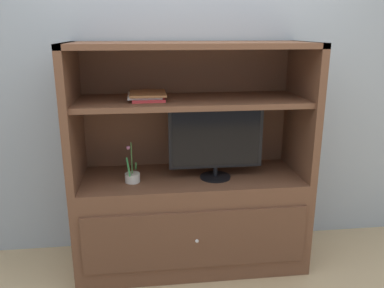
{
  "coord_description": "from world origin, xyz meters",
  "views": [
    {
      "loc": [
        -0.31,
        -2.19,
        1.68
      ],
      "look_at": [
        0.0,
        0.35,
        0.93
      ],
      "focal_mm": 36.46,
      "sensor_mm": 36.0,
      "label": 1
    }
  ],
  "objects_px": {
    "media_console": "(191,197)",
    "tv_monitor": "(216,141)",
    "magazine_stack": "(147,96)",
    "potted_plant": "(132,176)"
  },
  "relations": [
    {
      "from": "tv_monitor",
      "to": "magazine_stack",
      "type": "relative_size",
      "value": 2.08
    },
    {
      "from": "media_console",
      "to": "tv_monitor",
      "type": "bearing_deg",
      "value": -22.31
    },
    {
      "from": "potted_plant",
      "to": "magazine_stack",
      "type": "distance_m",
      "value": 0.56
    },
    {
      "from": "media_console",
      "to": "tv_monitor",
      "type": "distance_m",
      "value": 0.48
    },
    {
      "from": "potted_plant",
      "to": "magazine_stack",
      "type": "xyz_separation_m",
      "value": [
        0.12,
        0.08,
        0.54
      ]
    },
    {
      "from": "potted_plant",
      "to": "magazine_stack",
      "type": "relative_size",
      "value": 0.9
    },
    {
      "from": "tv_monitor",
      "to": "magazine_stack",
      "type": "distance_m",
      "value": 0.56
    },
    {
      "from": "tv_monitor",
      "to": "potted_plant",
      "type": "distance_m",
      "value": 0.62
    },
    {
      "from": "tv_monitor",
      "to": "magazine_stack",
      "type": "height_order",
      "value": "magazine_stack"
    },
    {
      "from": "media_console",
      "to": "magazine_stack",
      "type": "height_order",
      "value": "media_console"
    }
  ]
}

